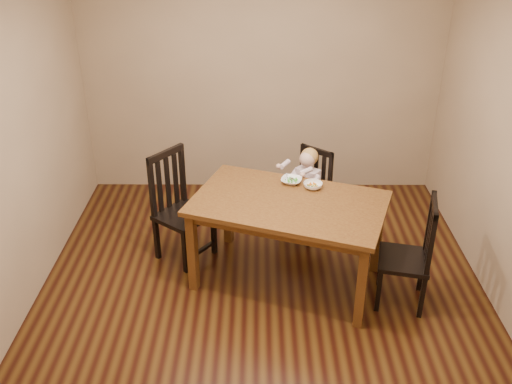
{
  "coord_description": "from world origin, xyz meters",
  "views": [
    {
      "loc": [
        -0.04,
        -4.17,
        3.2
      ],
      "look_at": [
        -0.06,
        0.25,
        0.83
      ],
      "focal_mm": 40.0,
      "sensor_mm": 36.0,
      "label": 1
    }
  ],
  "objects_px": {
    "toddler": "(306,185)",
    "chair_right": "(411,255)",
    "dining_table": "(289,211)",
    "chair_child": "(308,195)",
    "chair_left": "(180,208)",
    "bowl_peas": "(291,181)",
    "bowl_veg": "(313,185)"
  },
  "relations": [
    {
      "from": "toddler",
      "to": "bowl_peas",
      "type": "bearing_deg",
      "value": 106.36
    },
    {
      "from": "dining_table",
      "to": "bowl_peas",
      "type": "relative_size",
      "value": 10.09
    },
    {
      "from": "chair_child",
      "to": "toddler",
      "type": "bearing_deg",
      "value": 90.0
    },
    {
      "from": "dining_table",
      "to": "chair_left",
      "type": "xyz_separation_m",
      "value": [
        -1.01,
        0.41,
        -0.21
      ]
    },
    {
      "from": "chair_left",
      "to": "toddler",
      "type": "relative_size",
      "value": 2.07
    },
    {
      "from": "toddler",
      "to": "bowl_peas",
      "type": "xyz_separation_m",
      "value": [
        -0.18,
        -0.43,
        0.27
      ]
    },
    {
      "from": "chair_left",
      "to": "bowl_peas",
      "type": "bearing_deg",
      "value": 123.98
    },
    {
      "from": "dining_table",
      "to": "chair_child",
      "type": "xyz_separation_m",
      "value": [
        0.25,
        0.81,
        -0.28
      ]
    },
    {
      "from": "dining_table",
      "to": "chair_left",
      "type": "relative_size",
      "value": 1.74
    },
    {
      "from": "chair_right",
      "to": "bowl_peas",
      "type": "height_order",
      "value": "chair_right"
    },
    {
      "from": "dining_table",
      "to": "toddler",
      "type": "distance_m",
      "value": 0.82
    },
    {
      "from": "dining_table",
      "to": "bowl_peas",
      "type": "xyz_separation_m",
      "value": [
        0.04,
        0.35,
        0.12
      ]
    },
    {
      "from": "dining_table",
      "to": "toddler",
      "type": "bearing_deg",
      "value": 74.22
    },
    {
      "from": "chair_right",
      "to": "toddler",
      "type": "xyz_separation_m",
      "value": [
        -0.8,
        1.09,
        0.09
      ]
    },
    {
      "from": "dining_table",
      "to": "bowl_peas",
      "type": "height_order",
      "value": "bowl_peas"
    },
    {
      "from": "chair_left",
      "to": "chair_right",
      "type": "height_order",
      "value": "chair_left"
    },
    {
      "from": "chair_left",
      "to": "toddler",
      "type": "bearing_deg",
      "value": 143.95
    },
    {
      "from": "bowl_veg",
      "to": "chair_right",
      "type": "bearing_deg",
      "value": -35.38
    },
    {
      "from": "dining_table",
      "to": "toddler",
      "type": "height_order",
      "value": "toddler"
    },
    {
      "from": "dining_table",
      "to": "chair_right",
      "type": "xyz_separation_m",
      "value": [
        1.02,
        -0.32,
        -0.24
      ]
    },
    {
      "from": "toddler",
      "to": "chair_right",
      "type": "bearing_deg",
      "value": 165.3
    },
    {
      "from": "toddler",
      "to": "bowl_peas",
      "type": "height_order",
      "value": "bowl_peas"
    },
    {
      "from": "chair_child",
      "to": "bowl_veg",
      "type": "xyz_separation_m",
      "value": [
        -0.02,
        -0.57,
        0.41
      ]
    },
    {
      "from": "bowl_peas",
      "to": "dining_table",
      "type": "bearing_deg",
      "value": -96.49
    },
    {
      "from": "chair_left",
      "to": "bowl_peas",
      "type": "distance_m",
      "value": 1.1
    },
    {
      "from": "chair_child",
      "to": "chair_left",
      "type": "height_order",
      "value": "chair_left"
    },
    {
      "from": "bowl_veg",
      "to": "chair_child",
      "type": "bearing_deg",
      "value": 87.88
    },
    {
      "from": "chair_right",
      "to": "dining_table",
      "type": "bearing_deg",
      "value": 85.84
    },
    {
      "from": "dining_table",
      "to": "chair_right",
      "type": "distance_m",
      "value": 1.09
    },
    {
      "from": "chair_child",
      "to": "chair_left",
      "type": "xyz_separation_m",
      "value": [
        -1.26,
        -0.4,
        0.07
      ]
    },
    {
      "from": "dining_table",
      "to": "bowl_veg",
      "type": "distance_m",
      "value": 0.35
    },
    {
      "from": "chair_child",
      "to": "chair_right",
      "type": "relative_size",
      "value": 0.91
    }
  ]
}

